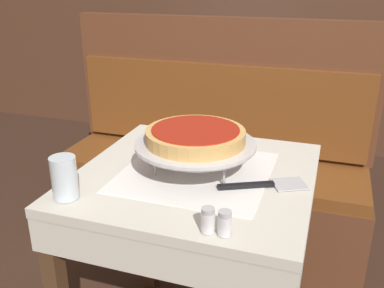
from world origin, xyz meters
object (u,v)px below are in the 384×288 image
at_px(deep_dish_pizza, 195,136).
at_px(salt_shaker, 208,220).
at_px(pepper_shaker, 225,223).
at_px(condiment_caddy, 231,58).
at_px(pizza_pan_stand, 195,145).
at_px(water_glass_near, 64,178).
at_px(dining_table_rear, 227,76).
at_px(booth_bench, 210,180).
at_px(dining_table_front, 196,200).
at_px(pizza_server, 265,185).

bearing_deg(deep_dish_pizza, salt_shaker, -66.50).
distance_m(pepper_shaker, condiment_caddy, 2.05).
bearing_deg(pizza_pan_stand, salt_shaker, -66.50).
bearing_deg(water_glass_near, salt_shaker, -4.99).
bearing_deg(dining_table_rear, booth_bench, -80.33).
xyz_separation_m(dining_table_front, dining_table_rear, (-0.34, 1.75, 0.01)).
distance_m(pizza_server, water_glass_near, 0.56).
bearing_deg(deep_dish_pizza, pizza_server, -6.78).
relative_size(deep_dish_pizza, water_glass_near, 2.51).
bearing_deg(pizza_server, salt_shaker, -107.79).
bearing_deg(dining_table_front, water_glass_near, -136.29).
relative_size(salt_shaker, condiment_caddy, 0.40).
xyz_separation_m(pizza_server, water_glass_near, (-0.51, -0.24, 0.06)).
bearing_deg(salt_shaker, pizza_server, 72.21).
bearing_deg(dining_table_front, pizza_server, -8.35).
bearing_deg(pizza_pan_stand, water_glass_near, -136.84).
relative_size(booth_bench, water_glass_near, 13.10).
relative_size(dining_table_rear, booth_bench, 0.52).
height_order(booth_bench, salt_shaker, booth_bench).
xyz_separation_m(water_glass_near, condiment_caddy, (-0.02, 1.95, -0.02)).
bearing_deg(condiment_caddy, dining_table_front, -79.81).
bearing_deg(deep_dish_pizza, booth_bench, 102.68).
distance_m(pizza_server, salt_shaker, 0.29).
xyz_separation_m(water_glass_near, salt_shaker, (0.42, -0.04, -0.03)).
xyz_separation_m(pizza_pan_stand, pepper_shaker, (0.17, -0.30, -0.06)).
relative_size(pizza_pan_stand, salt_shaker, 5.84).
bearing_deg(pizza_server, pepper_shaker, -99.86).
distance_m(dining_table_front, salt_shaker, 0.36).
distance_m(water_glass_near, condiment_caddy, 1.95).
bearing_deg(salt_shaker, condiment_caddy, 102.29).
bearing_deg(pizza_pan_stand, pepper_shaker, -60.36).
relative_size(dining_table_front, salt_shaker, 12.33).
distance_m(deep_dish_pizza, pepper_shaker, 0.36).
distance_m(booth_bench, water_glass_near, 1.19).
relative_size(dining_table_rear, pizza_pan_stand, 2.21).
height_order(dining_table_rear, pizza_server, pizza_server).
relative_size(dining_table_front, pepper_shaker, 12.49).
relative_size(booth_bench, salt_shaker, 24.93).
bearing_deg(booth_bench, pepper_shaker, -72.28).
distance_m(water_glass_near, salt_shaker, 0.42).
height_order(dining_table_rear, booth_bench, booth_bench).
bearing_deg(deep_dish_pizza, dining_table_front, 81.64).
bearing_deg(dining_table_rear, water_glass_near, -88.37).
bearing_deg(booth_bench, dining_table_front, -77.17).
bearing_deg(dining_table_front, booth_bench, 102.83).
bearing_deg(booth_bench, deep_dish_pizza, -77.32).
bearing_deg(pizza_pan_stand, pizza_server, -6.78).
bearing_deg(water_glass_near, pepper_shaker, -4.55).
relative_size(dining_table_front, water_glass_near, 6.48).
height_order(dining_table_front, deep_dish_pizza, deep_dish_pizza).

